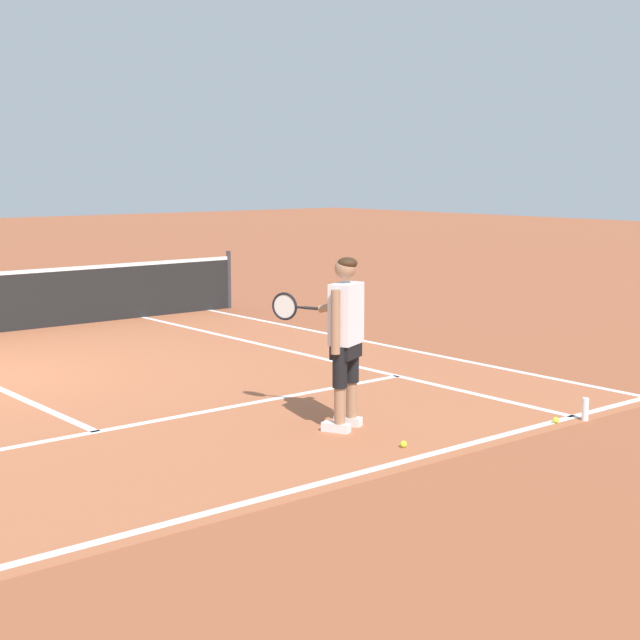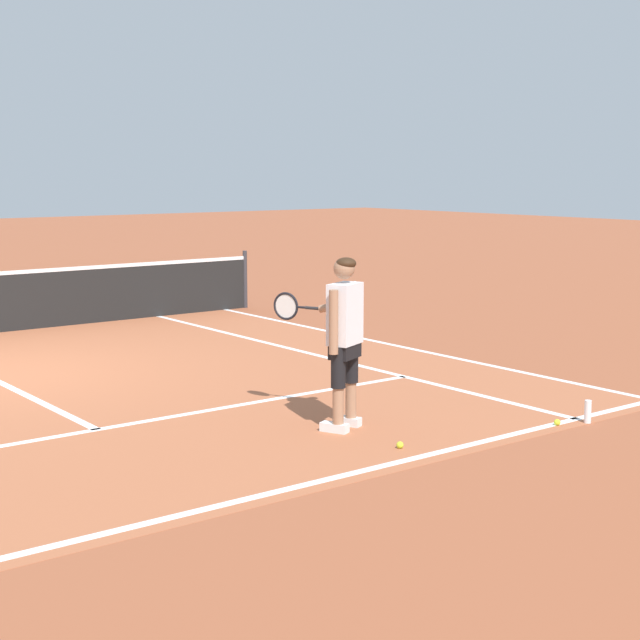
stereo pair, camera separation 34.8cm
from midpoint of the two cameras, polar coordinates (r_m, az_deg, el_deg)
court_inner_surface at (r=11.57m, az=-16.04°, el=-4.27°), size 10.98×9.43×0.00m
line_baseline at (r=7.69m, az=-3.33°, el=-10.52°), size 10.98×0.10×0.01m
line_service at (r=9.88m, az=-11.99°, el=-6.31°), size 8.23×0.10×0.01m
line_singles_right at (r=13.57m, az=0.32°, el=-2.02°), size 0.10×9.03×0.01m
line_doubles_right at (r=14.44m, az=4.63°, el=-1.39°), size 0.10×9.03×0.01m
tennis_player at (r=9.52m, az=2.39°, el=-0.64°), size 0.56×1.23×1.71m
tennis_ball_near_feet at (r=9.09m, az=5.82°, el=-7.32°), size 0.07×0.07×0.07m
tennis_ball_by_baseline at (r=10.16m, az=14.72°, el=-5.84°), size 0.07×0.07×0.07m
water_bottle at (r=10.32m, az=16.38°, el=-5.19°), size 0.07×0.07×0.24m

